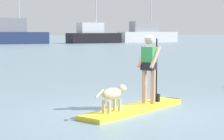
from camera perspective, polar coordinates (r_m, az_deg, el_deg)
The scene contains 7 objects.
ground_plane at distance 9.94m, azimuth 3.07°, elevation -5.63°, with size 400.00×400.00×0.00m, color slate.
paddleboard at distance 10.11m, azimuth 3.84°, elevation -5.15°, with size 3.59×1.78×0.10m.
person_paddler at distance 10.30m, azimuth 5.13°, elevation 0.83°, with size 0.67×0.58×1.69m.
dog at distance 9.23m, azimuth 0.15°, elevation -3.36°, with size 1.05×0.43×0.58m.
moored_boat_starboard at distance 66.09m, azimuth -13.22°, elevation 4.81°, with size 10.15×4.51×9.20m.
moored_boat_port at distance 69.27m, azimuth -2.64°, elevation 4.79°, with size 9.00×4.19×9.03m.
moored_boat_far_starboard at distance 76.66m, azimuth 4.86°, elevation 4.92°, with size 11.95×2.66×9.27m.
Camera 1 is at (-5.61, -7.98, 1.88)m, focal length 66.49 mm.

